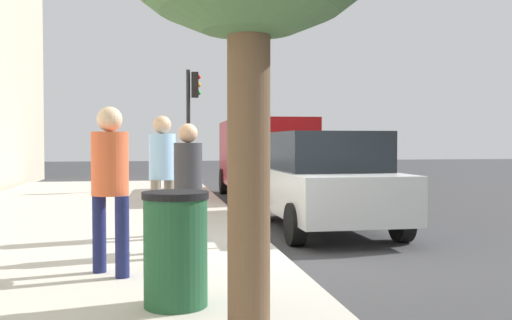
# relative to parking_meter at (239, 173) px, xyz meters

# --- Properties ---
(ground_plane) EXTENTS (80.00, 80.00, 0.00)m
(ground_plane) POSITION_rel_parking_meter_xyz_m (-0.14, -0.49, -1.17)
(ground_plane) COLOR #38383A
(ground_plane) RESTS_ON ground
(sidewalk_slab) EXTENTS (28.00, 6.00, 0.15)m
(sidewalk_slab) POSITION_rel_parking_meter_xyz_m (-0.14, 2.51, -1.09)
(sidewalk_slab) COLOR #B7B2A8
(sidewalk_slab) RESTS_ON ground_plane
(parking_meter) EXTENTS (0.36, 0.12, 1.41)m
(parking_meter) POSITION_rel_parking_meter_xyz_m (0.00, 0.00, 0.00)
(parking_meter) COLOR gray
(parking_meter) RESTS_ON sidewalk_slab
(pedestrian_at_meter) EXTENTS (0.47, 0.37, 1.68)m
(pedestrian_at_meter) POSITION_rel_parking_meter_xyz_m (-0.37, 0.71, -0.04)
(pedestrian_at_meter) COLOR tan
(pedestrian_at_meter) RESTS_ON sidewalk_slab
(pedestrian_bystander) EXTENTS (0.45, 0.41, 1.83)m
(pedestrian_bystander) POSITION_rel_parking_meter_xyz_m (-1.44, 1.62, 0.07)
(pedestrian_bystander) COLOR #191E4C
(pedestrian_bystander) RESTS_ON sidewalk_slab
(parking_officer) EXTENTS (0.50, 0.40, 1.84)m
(parking_officer) POSITION_rel_parking_meter_xyz_m (0.99, 1.02, 0.08)
(parking_officer) COLOR #726656
(parking_officer) RESTS_ON sidewalk_slab
(parked_sedan_near) EXTENTS (4.42, 2.00, 1.77)m
(parked_sedan_near) POSITION_rel_parking_meter_xyz_m (2.12, -1.84, -0.27)
(parked_sedan_near) COLOR silver
(parked_sedan_near) RESTS_ON ground_plane
(parked_van_far) EXTENTS (5.26, 2.25, 2.18)m
(parked_van_far) POSITION_rel_parking_meter_xyz_m (7.96, -1.84, 0.09)
(parked_van_far) COLOR maroon
(parked_van_far) RESTS_ON ground_plane
(traffic_signal) EXTENTS (0.24, 0.44, 3.60)m
(traffic_signal) POSITION_rel_parking_meter_xyz_m (9.70, 0.01, 1.41)
(traffic_signal) COLOR black
(traffic_signal) RESTS_ON sidewalk_slab
(trash_bin) EXTENTS (0.59, 0.59, 1.01)m
(trash_bin) POSITION_rel_parking_meter_xyz_m (-2.77, 0.96, -0.51)
(trash_bin) COLOR #1E4C2D
(trash_bin) RESTS_ON sidewalk_slab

